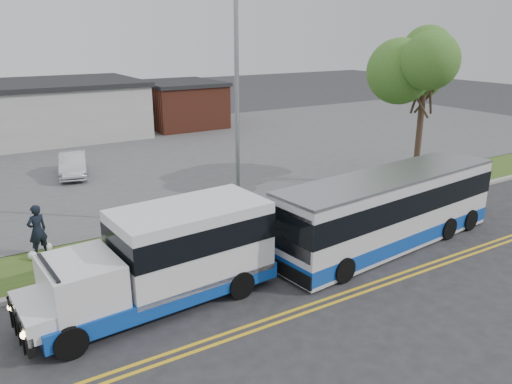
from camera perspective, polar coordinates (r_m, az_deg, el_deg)
ground at (r=17.75m, az=-6.00°, el=-8.77°), size 140.00×140.00×0.00m
lane_line_north at (r=14.80m, az=0.73°, el=-14.51°), size 70.00×0.12×0.01m
lane_line_south at (r=14.58m, az=1.39°, el=-15.04°), size 70.00×0.12×0.01m
curb at (r=18.62m, az=-7.50°, el=-7.25°), size 80.00×0.30×0.15m
verge at (r=20.15m, az=-9.63°, el=-5.42°), size 80.00×3.30×0.10m
parking_lot at (r=33.06m, az=-19.00°, el=3.08°), size 80.00×25.00×0.10m
brick_wing at (r=44.31m, az=-8.59°, el=9.91°), size 6.30×7.30×3.90m
tree_east at (r=27.10m, az=18.83°, el=13.29°), size 5.20×5.20×8.33m
streetlight_near at (r=19.87m, az=-2.08°, el=10.05°), size 0.35×1.53×9.50m
shuttle_bus at (r=15.35m, az=-9.90°, el=-6.95°), size 7.76×3.02×2.91m
transit_bus at (r=19.72m, az=14.92°, el=-1.98°), size 10.45×3.37×2.85m
pedestrian at (r=19.73m, az=-23.73°, el=-4.05°), size 0.83×0.68×1.95m
parked_car_a at (r=30.14m, az=-20.19°, el=2.99°), size 2.26×4.25×1.33m
grocery_bag_left at (r=19.77m, az=-24.18°, el=-6.63°), size 0.32×0.32×0.32m
grocery_bag_right at (r=20.29m, az=-22.72°, el=-5.81°), size 0.32×0.32×0.32m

